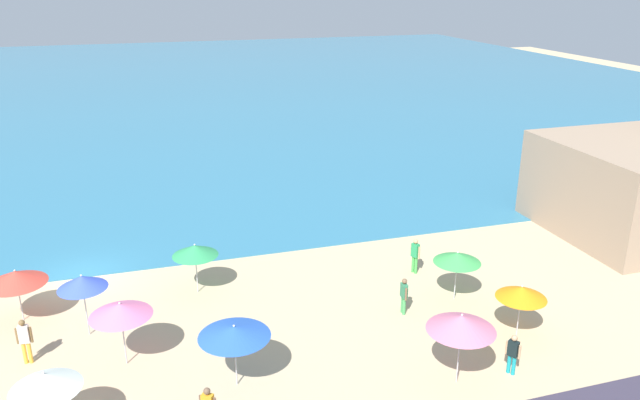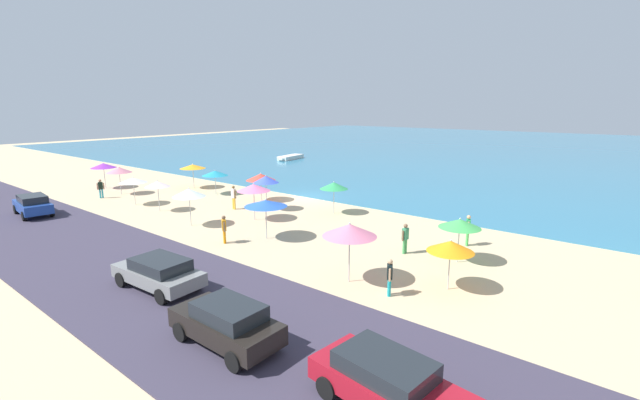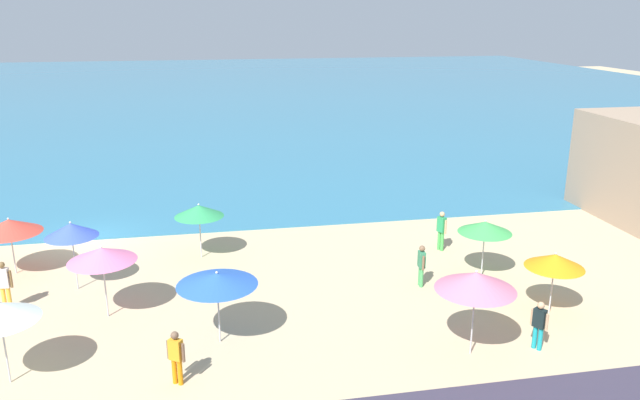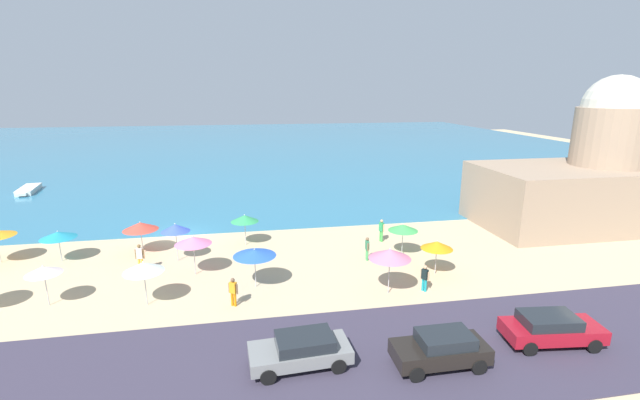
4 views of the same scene
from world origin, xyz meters
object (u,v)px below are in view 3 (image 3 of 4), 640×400
object	(u,v)px
beach_umbrella_12	(199,211)
bather_2	(539,323)
beach_umbrella_13	(217,279)
bather_0	(4,283)
beach_umbrella_0	(102,254)
bather_4	(421,264)
beach_umbrella_3	(71,230)
bather_3	(176,355)
beach_umbrella_7	(476,281)
beach_umbrella_14	(485,227)
beach_umbrella_4	(555,261)
bather_5	(441,229)
beach_umbrella_2	(9,226)

from	to	relation	value
beach_umbrella_12	bather_2	world-z (taller)	beach_umbrella_12
beach_umbrella_13	bather_0	size ratio (longest dim) A/B	1.38
beach_umbrella_0	bather_4	world-z (taller)	beach_umbrella_0
beach_umbrella_3	bather_3	distance (m)	8.13
beach_umbrella_7	beach_umbrella_14	xyz separation A→B (m)	(2.83, 5.37, -0.37)
beach_umbrella_3	beach_umbrella_7	distance (m)	14.33
beach_umbrella_13	beach_umbrella_14	xyz separation A→B (m)	(10.24, 3.24, -0.12)
beach_umbrella_3	beach_umbrella_4	world-z (taller)	beach_umbrella_3
beach_umbrella_13	bather_3	distance (m)	2.73
bather_4	beach_umbrella_13	bearing A→B (deg)	-159.95
bather_2	beach_umbrella_7	bearing A→B (deg)	176.57
bather_2	beach_umbrella_4	bearing A→B (deg)	51.93
beach_umbrella_0	bather_3	world-z (taller)	beach_umbrella_0
beach_umbrella_14	bather_4	xyz separation A→B (m)	(-2.67, -0.47, -1.10)
beach_umbrella_3	bather_0	distance (m)	2.81
beach_umbrella_12	bather_3	world-z (taller)	beach_umbrella_12
bather_3	bather_4	xyz separation A→B (m)	(8.80, 4.87, 0.01)
bather_3	bather_5	xyz separation A→B (m)	(10.89, 8.22, 0.08)
bather_3	bather_4	bearing A→B (deg)	28.96
beach_umbrella_13	beach_umbrella_14	size ratio (longest dim) A/B	1.08
beach_umbrella_2	bather_0	distance (m)	3.56
beach_umbrella_3	bather_3	size ratio (longest dim) A/B	1.65
bather_5	beach_umbrella_4	bearing A→B (deg)	-76.55
beach_umbrella_0	beach_umbrella_7	distance (m)	11.97
bather_2	bather_4	distance (m)	5.38
beach_umbrella_12	beach_umbrella_13	bearing A→B (deg)	-85.99
beach_umbrella_7	beach_umbrella_14	distance (m)	6.08
beach_umbrella_7	beach_umbrella_13	size ratio (longest dim) A/B	1.09
beach_umbrella_0	beach_umbrella_2	xyz separation A→B (m)	(-4.06, 4.48, -0.28)
beach_umbrella_7	bather_2	world-z (taller)	beach_umbrella_7
bather_2	bather_5	size ratio (longest dim) A/B	0.90
beach_umbrella_7	beach_umbrella_13	xyz separation A→B (m)	(-7.40, 2.13, -0.25)
beach_umbrella_3	beach_umbrella_4	bearing A→B (deg)	-17.39
beach_umbrella_0	beach_umbrella_13	bearing A→B (deg)	-33.54
beach_umbrella_7	bather_4	size ratio (longest dim) A/B	1.68
bather_4	bather_0	bearing A→B (deg)	177.00
bather_4	beach_umbrella_3	bearing A→B (deg)	170.27
beach_umbrella_0	beach_umbrella_13	world-z (taller)	beach_umbrella_0
beach_umbrella_4	beach_umbrella_2	bearing A→B (deg)	159.50
beach_umbrella_2	beach_umbrella_12	distance (m)	7.22
beach_umbrella_7	bather_0	size ratio (longest dim) A/B	1.51
bather_2	bather_3	world-z (taller)	bather_3
beach_umbrella_13	bather_3	world-z (taller)	beach_umbrella_13
beach_umbrella_7	bather_3	bearing A→B (deg)	179.82
bather_4	bather_2	bearing A→B (deg)	-68.85
beach_umbrella_14	bather_3	distance (m)	12.70
beach_umbrella_14	beach_umbrella_13	bearing A→B (deg)	-162.46
beach_umbrella_7	bather_2	size ratio (longest dim) A/B	1.73
beach_umbrella_12	bather_4	xyz separation A→B (m)	(8.07, -4.46, -1.14)
beach_umbrella_0	beach_umbrella_12	bearing A→B (deg)	56.63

